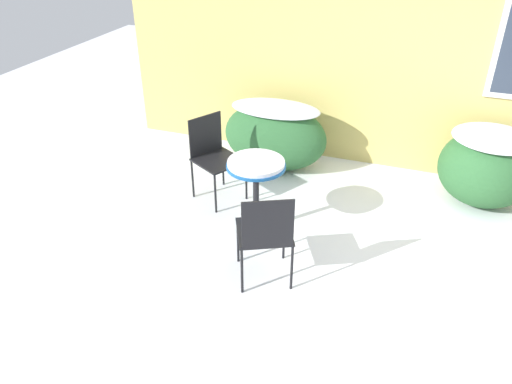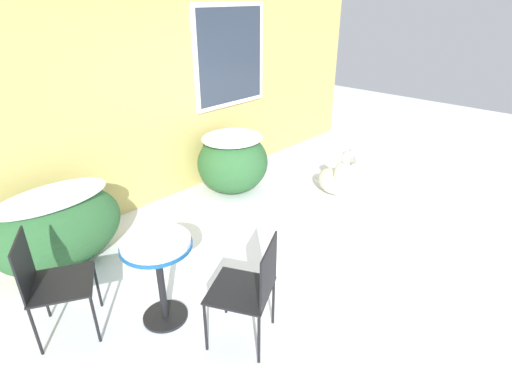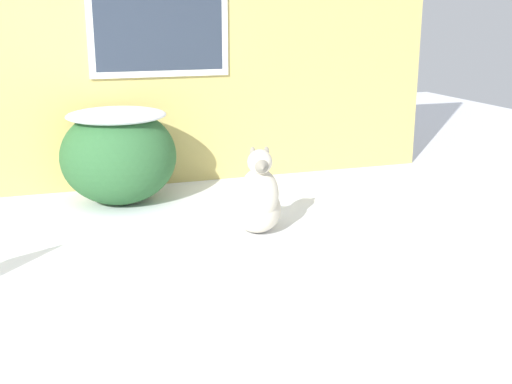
% 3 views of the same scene
% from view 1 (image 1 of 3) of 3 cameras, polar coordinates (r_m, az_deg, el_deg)
% --- Properties ---
extents(ground_plane, '(16.00, 16.00, 0.00)m').
position_cam_1_polar(ground_plane, '(4.86, 16.89, -9.36)').
color(ground_plane, white).
extents(house_wall, '(8.00, 0.10, 3.30)m').
position_cam_1_polar(house_wall, '(6.15, 21.78, 15.89)').
color(house_wall, tan).
rests_on(house_wall, ground_plane).
extents(shrub_left, '(1.31, 0.71, 0.86)m').
position_cam_1_polar(shrub_left, '(6.24, 2.18, 6.61)').
color(shrub_left, '#2D6033').
rests_on(shrub_left, ground_plane).
extents(shrub_middle, '(1.03, 0.96, 0.86)m').
position_cam_1_polar(shrub_middle, '(6.05, 24.89, 2.74)').
color(shrub_middle, '#2D6033').
rests_on(shrub_middle, ground_plane).
extents(patio_table, '(0.58, 0.58, 0.82)m').
position_cam_1_polar(patio_table, '(4.91, -0.00, 1.77)').
color(patio_table, black).
rests_on(patio_table, ground_plane).
extents(patio_chair_near_table, '(0.64, 0.64, 0.95)m').
position_cam_1_polar(patio_chair_near_table, '(5.61, -4.84, 4.38)').
color(patio_chair_near_table, black).
rests_on(patio_chair_near_table, ground_plane).
extents(patio_chair_far_side, '(0.63, 0.63, 0.95)m').
position_cam_1_polar(patio_chair_far_side, '(4.30, 1.08, -4.63)').
color(patio_chair_far_side, black).
rests_on(patio_chair_far_side, ground_plane).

